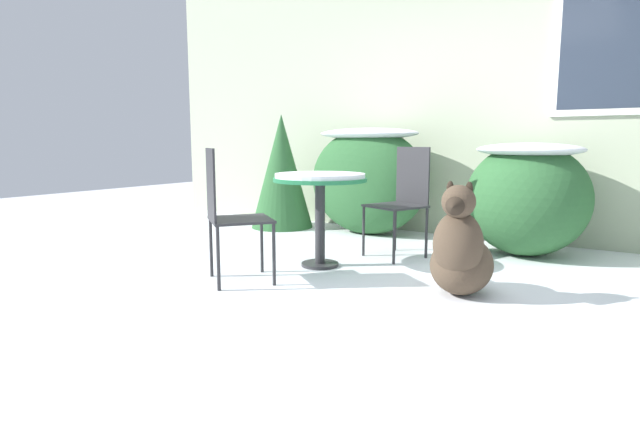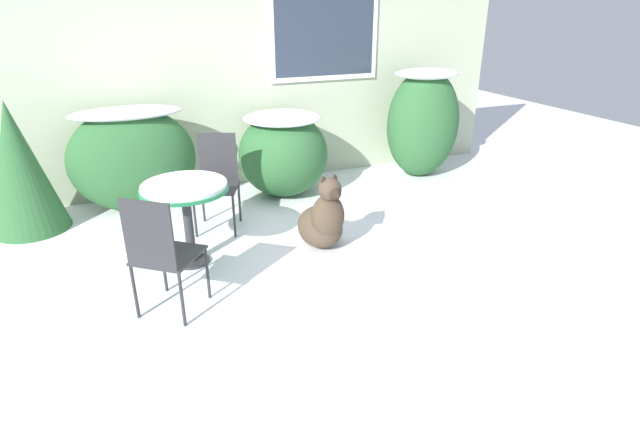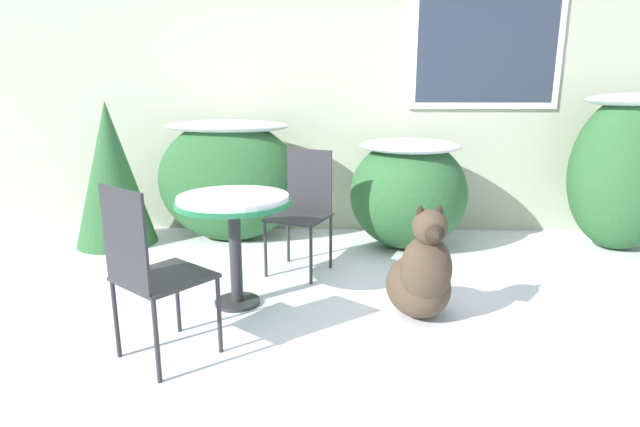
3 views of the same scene
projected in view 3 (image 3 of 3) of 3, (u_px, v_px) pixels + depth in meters
The scene contains 10 objects.
ground_plane at pixel (318, 322), 3.10m from camera, with size 16.00×16.00×0.00m, color white.
house_wall at pixel (333, 78), 4.86m from camera, with size 8.00×0.10×3.00m.
shrub_left at pixel (229, 178), 4.67m from camera, with size 1.33×0.65×1.15m.
shrub_middle at pixel (408, 190), 4.49m from camera, with size 1.05×1.02×0.99m.
shrub_right at pixel (627, 169), 4.38m from camera, with size 0.97×0.77×1.38m.
evergreen_bush at pixel (112, 174), 4.56m from camera, with size 0.72×0.72×1.32m.
patio_table at pixel (234, 212), 3.22m from camera, with size 0.74×0.74×0.75m.
patio_chair_near_table at pixel (303, 206), 3.91m from camera, with size 0.55×0.55×0.95m.
patio_chair_far_side at pixel (150, 268), 2.54m from camera, with size 0.59×0.59×0.95m.
dog at pixel (421, 277), 3.10m from camera, with size 0.45×0.71×0.76m.
Camera 3 is at (0.09, -2.84, 1.40)m, focal length 28.00 mm.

